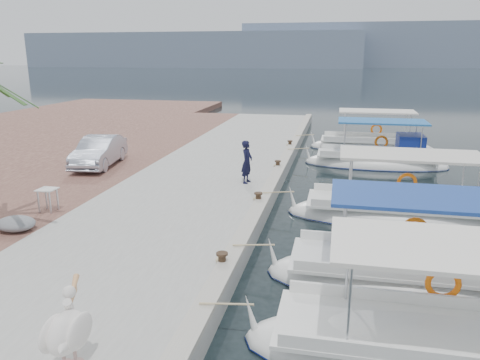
% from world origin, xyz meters
% --- Properties ---
extents(ground, '(400.00, 400.00, 0.00)m').
position_xyz_m(ground, '(0.00, 0.00, 0.00)').
color(ground, black).
rests_on(ground, ground).
extents(concrete_quay, '(6.00, 40.00, 0.50)m').
position_xyz_m(concrete_quay, '(-3.00, 5.00, 0.25)').
color(concrete_quay, '#9B9B95').
rests_on(concrete_quay, ground).
extents(quay_curb, '(0.44, 40.00, 0.12)m').
position_xyz_m(quay_curb, '(-0.22, 5.00, 0.56)').
color(quay_curb, '#A7A294').
rests_on(quay_curb, concrete_quay).
extents(cobblestone_strip, '(4.00, 40.00, 0.50)m').
position_xyz_m(cobblestone_strip, '(-8.00, 5.00, 0.25)').
color(cobblestone_strip, brown).
rests_on(cobblestone_strip, ground).
extents(distant_hills, '(330.00, 60.00, 18.00)m').
position_xyz_m(distant_hills, '(29.61, 201.49, 7.61)').
color(distant_hills, slate).
rests_on(distant_hills, ground).
extents(fishing_caique_a, '(6.81, 2.36, 2.83)m').
position_xyz_m(fishing_caique_a, '(3.99, -5.51, 0.12)').
color(fishing_caique_a, white).
rests_on(fishing_caique_a, ground).
extents(fishing_caique_b, '(6.59, 2.35, 2.83)m').
position_xyz_m(fishing_caique_b, '(3.88, -2.60, 0.12)').
color(fishing_caique_b, white).
rests_on(fishing_caique_b, ground).
extents(fishing_caique_c, '(7.40, 2.35, 2.83)m').
position_xyz_m(fishing_caique_c, '(4.29, 2.12, 0.12)').
color(fishing_caique_c, white).
rests_on(fishing_caique_c, ground).
extents(fishing_caique_d, '(6.88, 2.30, 2.83)m').
position_xyz_m(fishing_caique_d, '(4.13, 9.98, 0.19)').
color(fishing_caique_d, white).
rests_on(fishing_caique_d, ground).
extents(fishing_caique_e, '(6.96, 2.34, 2.83)m').
position_xyz_m(fishing_caique_e, '(4.07, 14.16, 0.12)').
color(fishing_caique_e, white).
rests_on(fishing_caique_e, ground).
extents(mooring_bollards, '(0.28, 20.28, 0.33)m').
position_xyz_m(mooring_bollards, '(-0.35, 1.50, 0.69)').
color(mooring_bollards, black).
rests_on(mooring_bollards, concrete_quay).
extents(pelican, '(0.81, 1.49, 1.16)m').
position_xyz_m(pelican, '(-1.87, -7.47, 1.10)').
color(pelican, tan).
rests_on(pelican, concrete_quay).
extents(fisherman, '(0.49, 0.66, 1.64)m').
position_xyz_m(fisherman, '(-1.20, 3.82, 1.32)').
color(fisherman, black).
rests_on(fisherman, concrete_quay).
extents(parked_car, '(1.92, 4.10, 1.30)m').
position_xyz_m(parked_car, '(-8.13, 5.24, 1.15)').
color(parked_car, '#A8AFC0').
rests_on(parked_car, cobblestone_strip).
extents(tarp_bundle, '(1.10, 0.90, 0.40)m').
position_xyz_m(tarp_bundle, '(-6.57, -2.48, 0.70)').
color(tarp_bundle, slate).
rests_on(tarp_bundle, cobblestone_strip).
extents(folding_table, '(0.55, 0.55, 0.73)m').
position_xyz_m(folding_table, '(-6.66, -0.79, 1.02)').
color(folding_table, silver).
rests_on(folding_table, cobblestone_strip).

